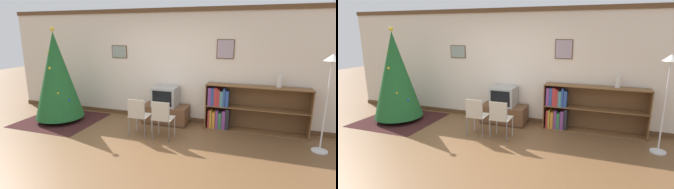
% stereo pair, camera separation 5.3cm
% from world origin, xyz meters
% --- Properties ---
extents(ground_plane, '(24.00, 24.00, 0.00)m').
position_xyz_m(ground_plane, '(0.00, 0.00, 0.00)').
color(ground_plane, brown).
extents(wall_back, '(9.13, 0.11, 2.70)m').
position_xyz_m(wall_back, '(0.00, 2.20, 1.35)').
color(wall_back, silver).
rests_on(wall_back, ground_plane).
extents(area_rug, '(1.84, 1.69, 0.01)m').
position_xyz_m(area_rug, '(-2.50, 1.17, 0.00)').
color(area_rug, '#381919').
rests_on(area_rug, ground_plane).
extents(christmas_tree, '(1.13, 1.13, 2.26)m').
position_xyz_m(christmas_tree, '(-2.50, 1.17, 1.13)').
color(christmas_tree, maroon).
rests_on(christmas_tree, area_rug).
extents(tv_console, '(1.09, 0.54, 0.44)m').
position_xyz_m(tv_console, '(0.03, 1.86, 0.22)').
color(tv_console, '#4C311E').
rests_on(tv_console, ground_plane).
extents(television, '(0.57, 0.53, 0.45)m').
position_xyz_m(television, '(0.03, 1.85, 0.67)').
color(television, '#9E9E99').
rests_on(television, tv_console).
extents(folding_chair_left, '(0.40, 0.40, 0.82)m').
position_xyz_m(folding_chair_left, '(-0.24, 0.89, 0.47)').
color(folding_chair_left, '#BCB29E').
rests_on(folding_chair_left, ground_plane).
extents(folding_chair_right, '(0.40, 0.40, 0.82)m').
position_xyz_m(folding_chair_right, '(0.29, 0.89, 0.47)').
color(folding_chair_right, '#BCB29E').
rests_on(folding_chair_right, ground_plane).
extents(bookshelf, '(2.16, 0.36, 1.03)m').
position_xyz_m(bookshelf, '(1.67, 1.96, 0.49)').
color(bookshelf, brown).
rests_on(bookshelf, ground_plane).
extents(vase, '(0.10, 0.10, 0.24)m').
position_xyz_m(vase, '(2.50, 2.00, 1.15)').
color(vase, silver).
rests_on(vase, bookshelf).
extents(standing_lamp, '(0.28, 0.28, 1.80)m').
position_xyz_m(standing_lamp, '(3.25, 1.30, 1.38)').
color(standing_lamp, silver).
rests_on(standing_lamp, ground_plane).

